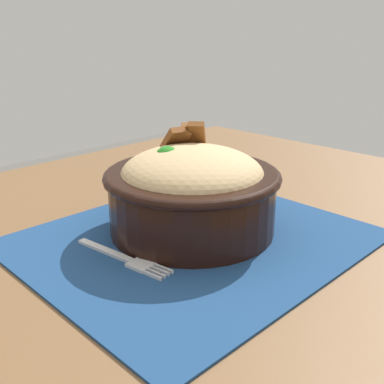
% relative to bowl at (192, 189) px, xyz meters
% --- Properties ---
extents(table, '(1.09, 0.84, 0.75)m').
position_rel_bowl_xyz_m(table, '(0.04, 0.00, -0.14)').
color(table, brown).
rests_on(table, ground_plane).
extents(placemat, '(0.39, 0.34, 0.00)m').
position_rel_bowl_xyz_m(placemat, '(0.02, 0.02, -0.06)').
color(placemat, navy).
rests_on(placemat, table).
extents(bowl, '(0.21, 0.21, 0.13)m').
position_rel_bowl_xyz_m(bowl, '(0.00, 0.00, 0.00)').
color(bowl, black).
rests_on(bowl, placemat).
extents(fork, '(0.03, 0.13, 0.00)m').
position_rel_bowl_xyz_m(fork, '(0.11, 0.01, -0.05)').
color(fork, '#B8B8B8').
rests_on(fork, placemat).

